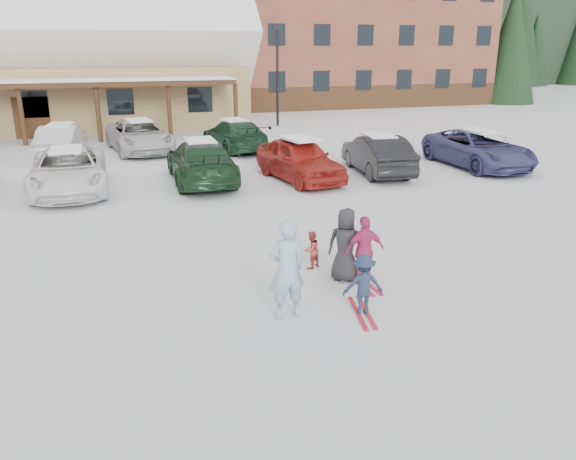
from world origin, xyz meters
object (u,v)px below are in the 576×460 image
object	(u,v)px
lamp_post	(277,70)
child_navy	(363,285)
toddler_red	(311,250)
parked_car_11	(235,135)
adult_skier	(287,269)
parked_car_6	(478,149)
parked_car_4	(300,159)
parked_car_9	(62,141)
child_magenta	(365,251)
parked_car_3	(201,162)
parked_car_2	(68,171)
bystander_dark	(346,245)
parked_car_5	(377,154)
parked_car_10	(140,136)

from	to	relation	value
lamp_post	child_navy	world-z (taller)	lamp_post
toddler_red	parked_car_11	world-z (taller)	parked_car_11
lamp_post	adult_skier	world-z (taller)	lamp_post
parked_car_6	child_navy	bearing A→B (deg)	-133.62
parked_car_4	parked_car_9	world-z (taller)	parked_car_4
child_magenta	parked_car_3	bearing A→B (deg)	-80.28
parked_car_2	parked_car_9	world-z (taller)	parked_car_2
bystander_dark	parked_car_2	bearing A→B (deg)	-24.73
parked_car_2	parked_car_6	size ratio (longest dim) A/B	0.99
toddler_red	parked_car_2	world-z (taller)	parked_car_2
bystander_dark	parked_car_5	distance (m)	10.75
parked_car_9	parked_car_10	distance (m)	3.40
lamp_post	child_magenta	distance (m)	24.67
lamp_post	bystander_dark	world-z (taller)	lamp_post
child_navy	parked_car_6	size ratio (longest dim) A/B	0.22
adult_skier	parked_car_2	distance (m)	11.91
bystander_dark	parked_car_9	bearing A→B (deg)	-34.31
bystander_dark	parked_car_5	bearing A→B (deg)	-85.63
adult_skier	parked_car_4	xyz separation A→B (m)	(3.79, 10.42, -0.17)
bystander_dark	child_navy	bearing A→B (deg)	113.03
bystander_dark	parked_car_6	size ratio (longest dim) A/B	0.30
parked_car_4	parked_car_9	bearing A→B (deg)	129.66
parked_car_6	bystander_dark	bearing A→B (deg)	-137.21
lamp_post	adult_skier	xyz separation A→B (m)	(-7.29, -24.93, -2.39)
parked_car_3	parked_car_5	distance (m)	6.80
parked_car_11	parked_car_2	bearing A→B (deg)	33.52
parked_car_5	bystander_dark	bearing A→B (deg)	66.50
adult_skier	parked_car_2	world-z (taller)	adult_skier
bystander_dark	parked_car_4	distance (m)	9.39
toddler_red	parked_car_5	size ratio (longest dim) A/B	0.19
toddler_red	child_magenta	bearing A→B (deg)	93.94
child_magenta	parked_car_5	size ratio (longest dim) A/B	0.32
child_navy	parked_car_3	distance (m)	11.50
bystander_dark	parked_car_9	xyz separation A→B (m)	(-6.54, 16.58, -0.06)
parked_car_4	parked_car_10	bearing A→B (deg)	114.27
child_navy	parked_car_9	size ratio (longest dim) A/B	0.26
adult_skier	parked_car_9	size ratio (longest dim) A/B	0.43
child_magenta	parked_car_2	size ratio (longest dim) A/B	0.28
parked_car_6	parked_car_9	size ratio (longest dim) A/B	1.20
parked_car_6	adult_skier	bearing A→B (deg)	-138.07
lamp_post	parked_car_11	distance (m)	9.18
child_navy	bystander_dark	xyz separation A→B (m)	(0.31, 1.56, 0.21)
toddler_red	parked_car_3	bearing A→B (deg)	-113.32
parked_car_6	parked_car_11	xyz separation A→B (m)	(-8.66, 6.84, -0.03)
parked_car_3	parked_car_10	bearing A→B (deg)	-75.08
toddler_red	parked_car_3	xyz separation A→B (m)	(-0.97, 9.03, 0.34)
lamp_post	child_navy	bearing A→B (deg)	-103.16
parked_car_6	parked_car_10	xyz separation A→B (m)	(-13.01, 7.76, -0.00)
child_navy	parked_car_6	world-z (taller)	parked_car_6
adult_skier	parked_car_3	distance (m)	11.16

